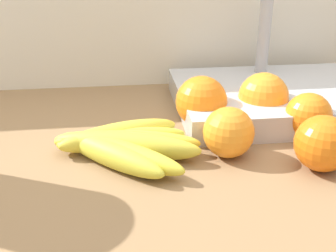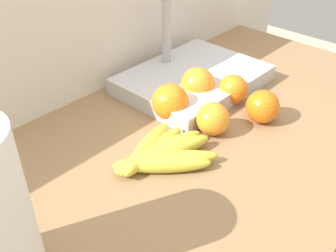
{
  "view_description": "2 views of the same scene",
  "coord_description": "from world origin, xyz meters",
  "px_view_note": "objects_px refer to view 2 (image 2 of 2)",
  "views": [
    {
      "loc": [
        -0.03,
        -0.52,
        1.19
      ],
      "look_at": [
        0.03,
        0.02,
        0.94
      ],
      "focal_mm": 45.08,
      "sensor_mm": 36.0,
      "label": 1
    },
    {
      "loc": [
        -0.46,
        -0.41,
        1.41
      ],
      "look_at": [
        0.04,
        0.06,
        0.93
      ],
      "focal_mm": 42.45,
      "sensor_mm": 36.0,
      "label": 2
    }
  ],
  "objects_px": {
    "orange_center": "(233,89)",
    "orange_back_left": "(263,107)",
    "orange_back_right": "(198,84)",
    "sink_basin": "(193,78)",
    "orange_front": "(213,119)",
    "banana_bunch": "(159,154)",
    "orange_far_right": "(170,102)"
  },
  "relations": [
    {
      "from": "banana_bunch",
      "to": "orange_front",
      "type": "distance_m",
      "value": 0.15
    },
    {
      "from": "orange_center",
      "to": "orange_back_left",
      "type": "height_order",
      "value": "orange_back_left"
    },
    {
      "from": "orange_back_left",
      "to": "orange_front",
      "type": "bearing_deg",
      "value": 155.03
    },
    {
      "from": "orange_front",
      "to": "orange_back_right",
      "type": "relative_size",
      "value": 0.87
    },
    {
      "from": "banana_bunch",
      "to": "orange_center",
      "type": "bearing_deg",
      "value": 5.71
    },
    {
      "from": "orange_front",
      "to": "orange_far_right",
      "type": "bearing_deg",
      "value": 99.28
    },
    {
      "from": "orange_back_right",
      "to": "sink_basin",
      "type": "distance_m",
      "value": 0.07
    },
    {
      "from": "orange_back_left",
      "to": "orange_center",
      "type": "bearing_deg",
      "value": 76.51
    },
    {
      "from": "orange_far_right",
      "to": "banana_bunch",
      "type": "bearing_deg",
      "value": -145.19
    },
    {
      "from": "banana_bunch",
      "to": "orange_front",
      "type": "xyz_separation_m",
      "value": [
        0.15,
        -0.02,
        0.02
      ]
    },
    {
      "from": "banana_bunch",
      "to": "orange_far_right",
      "type": "distance_m",
      "value": 0.16
    },
    {
      "from": "orange_far_right",
      "to": "orange_back_right",
      "type": "distance_m",
      "value": 0.11
    },
    {
      "from": "orange_center",
      "to": "orange_back_right",
      "type": "bearing_deg",
      "value": 124.28
    },
    {
      "from": "orange_back_left",
      "to": "banana_bunch",
      "type": "bearing_deg",
      "value": 165.49
    },
    {
      "from": "banana_bunch",
      "to": "orange_front",
      "type": "relative_size",
      "value": 2.98
    },
    {
      "from": "orange_back_right",
      "to": "sink_basin",
      "type": "bearing_deg",
      "value": 50.01
    },
    {
      "from": "banana_bunch",
      "to": "sink_basin",
      "type": "distance_m",
      "value": 0.32
    },
    {
      "from": "orange_far_right",
      "to": "orange_back_right",
      "type": "relative_size",
      "value": 1.01
    },
    {
      "from": "orange_center",
      "to": "orange_back_left",
      "type": "distance_m",
      "value": 0.1
    },
    {
      "from": "orange_back_left",
      "to": "sink_basin",
      "type": "xyz_separation_m",
      "value": [
        0.02,
        0.22,
        -0.01
      ]
    },
    {
      "from": "orange_front",
      "to": "orange_back_left",
      "type": "distance_m",
      "value": 0.12
    },
    {
      "from": "orange_back_right",
      "to": "sink_basin",
      "type": "height_order",
      "value": "sink_basin"
    },
    {
      "from": "banana_bunch",
      "to": "orange_center",
      "type": "xyz_separation_m",
      "value": [
        0.29,
        0.03,
        0.02
      ]
    },
    {
      "from": "orange_center",
      "to": "orange_far_right",
      "type": "distance_m",
      "value": 0.17
    },
    {
      "from": "sink_basin",
      "to": "banana_bunch",
      "type": "bearing_deg",
      "value": -151.86
    },
    {
      "from": "orange_back_left",
      "to": "orange_back_right",
      "type": "relative_size",
      "value": 0.91
    },
    {
      "from": "orange_center",
      "to": "orange_back_right",
      "type": "relative_size",
      "value": 0.85
    },
    {
      "from": "orange_far_right",
      "to": "sink_basin",
      "type": "height_order",
      "value": "sink_basin"
    },
    {
      "from": "orange_front",
      "to": "orange_back_left",
      "type": "height_order",
      "value": "orange_back_left"
    },
    {
      "from": "orange_front",
      "to": "orange_back_left",
      "type": "relative_size",
      "value": 0.96
    },
    {
      "from": "orange_front",
      "to": "orange_back_left",
      "type": "bearing_deg",
      "value": -24.97
    },
    {
      "from": "orange_far_right",
      "to": "orange_front",
      "type": "relative_size",
      "value": 1.16
    }
  ]
}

